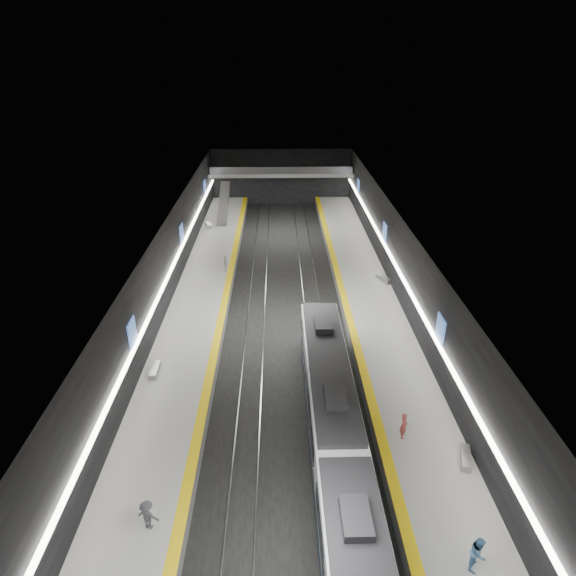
{
  "coord_description": "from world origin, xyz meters",
  "views": [
    {
      "loc": [
        -0.53,
        -34.28,
        21.17
      ],
      "look_at": [
        0.29,
        3.05,
        2.2
      ],
      "focal_mm": 30.0,
      "sensor_mm": 36.0,
      "label": 1
    }
  ],
  "objects_px": {
    "escalator": "(224,203)",
    "bench_right_far": "(384,279)",
    "passenger_right_b": "(478,553)",
    "passenger_left_b": "(148,515)",
    "passenger_right_a": "(404,426)",
    "bench_left_far": "(208,225)",
    "bench_left_near": "(155,370)",
    "passenger_left_a": "(225,264)",
    "train": "(342,477)",
    "bench_right_near": "(466,458)"
  },
  "relations": [
    {
      "from": "escalator",
      "to": "bench_right_far",
      "type": "height_order",
      "value": "escalator"
    },
    {
      "from": "passenger_right_b",
      "to": "passenger_left_b",
      "type": "xyz_separation_m",
      "value": [
        -14.5,
        2.21,
        -0.08
      ]
    },
    {
      "from": "passenger_right_a",
      "to": "bench_right_far",
      "type": "bearing_deg",
      "value": 5.39
    },
    {
      "from": "bench_left_far",
      "to": "passenger_right_b",
      "type": "bearing_deg",
      "value": -87.12
    },
    {
      "from": "bench_left_near",
      "to": "passenger_left_b",
      "type": "xyz_separation_m",
      "value": [
        2.41,
        -11.91,
        0.6
      ]
    },
    {
      "from": "passenger_left_a",
      "to": "train",
      "type": "bearing_deg",
      "value": 12.99
    },
    {
      "from": "bench_right_near",
      "to": "passenger_left_b",
      "type": "xyz_separation_m",
      "value": [
        -16.17,
        -3.66,
        0.6
      ]
    },
    {
      "from": "escalator",
      "to": "passenger_left_b",
      "type": "xyz_separation_m",
      "value": [
        0.83,
        -45.17,
        -1.09
      ]
    },
    {
      "from": "passenger_right_a",
      "to": "passenger_right_b",
      "type": "height_order",
      "value": "passenger_right_b"
    },
    {
      "from": "bench_left_near",
      "to": "passenger_left_a",
      "type": "bearing_deg",
      "value": 77.69
    },
    {
      "from": "train",
      "to": "passenger_left_b",
      "type": "distance_m",
      "value": 9.32
    },
    {
      "from": "train",
      "to": "bench_right_far",
      "type": "height_order",
      "value": "train"
    },
    {
      "from": "passenger_left_b",
      "to": "bench_left_far",
      "type": "bearing_deg",
      "value": -70.35
    },
    {
      "from": "bench_right_far",
      "to": "bench_right_near",
      "type": "bearing_deg",
      "value": -114.9
    },
    {
      "from": "passenger_right_b",
      "to": "passenger_right_a",
      "type": "bearing_deg",
      "value": 40.41
    },
    {
      "from": "passenger_right_a",
      "to": "train",
      "type": "bearing_deg",
      "value": 147.84
    },
    {
      "from": "bench_right_far",
      "to": "passenger_right_a",
      "type": "distance_m",
      "value": 20.61
    },
    {
      "from": "bench_right_far",
      "to": "escalator",
      "type": "bearing_deg",
      "value": 106.51
    },
    {
      "from": "passenger_right_a",
      "to": "passenger_left_b",
      "type": "xyz_separation_m",
      "value": [
        -13.17,
        -5.51,
        -0.03
      ]
    },
    {
      "from": "bench_right_far",
      "to": "passenger_right_b",
      "type": "bearing_deg",
      "value": -118.29
    },
    {
      "from": "bench_right_near",
      "to": "bench_right_far",
      "type": "distance_m",
      "value": 22.23
    },
    {
      "from": "train",
      "to": "passenger_right_a",
      "type": "bearing_deg",
      "value": 44.08
    },
    {
      "from": "escalator",
      "to": "bench_left_near",
      "type": "relative_size",
      "value": 4.61
    },
    {
      "from": "bench_left_far",
      "to": "passenger_right_a",
      "type": "relative_size",
      "value": 1.04
    },
    {
      "from": "bench_left_near",
      "to": "passenger_left_b",
      "type": "distance_m",
      "value": 12.16
    },
    {
      "from": "passenger_left_a",
      "to": "passenger_right_b",
      "type": "bearing_deg",
      "value": 19.77
    },
    {
      "from": "passenger_left_b",
      "to": "passenger_right_a",
      "type": "bearing_deg",
      "value": -141.09
    },
    {
      "from": "train",
      "to": "passenger_left_a",
      "type": "bearing_deg",
      "value": 107.14
    },
    {
      "from": "bench_right_near",
      "to": "passenger_left_b",
      "type": "relative_size",
      "value": 1.08
    },
    {
      "from": "train",
      "to": "bench_right_near",
      "type": "bearing_deg",
      "value": 16.17
    },
    {
      "from": "bench_right_far",
      "to": "bench_left_far",
      "type": "bearing_deg",
      "value": 114.91
    },
    {
      "from": "bench_left_near",
      "to": "passenger_left_b",
      "type": "height_order",
      "value": "passenger_left_b"
    },
    {
      "from": "bench_right_far",
      "to": "passenger_left_a",
      "type": "relative_size",
      "value": 1.21
    },
    {
      "from": "bench_right_far",
      "to": "passenger_left_a",
      "type": "height_order",
      "value": "passenger_left_a"
    },
    {
      "from": "escalator",
      "to": "passenger_right_b",
      "type": "relative_size",
      "value": 4.5
    },
    {
      "from": "passenger_left_a",
      "to": "passenger_left_b",
      "type": "height_order",
      "value": "passenger_left_b"
    },
    {
      "from": "passenger_left_a",
      "to": "passenger_right_a",
      "type": "bearing_deg",
      "value": 23.98
    },
    {
      "from": "passenger_left_a",
      "to": "passenger_left_b",
      "type": "distance_m",
      "value": 28.53
    },
    {
      "from": "escalator",
      "to": "bench_right_far",
      "type": "relative_size",
      "value": 4.22
    },
    {
      "from": "passenger_right_a",
      "to": "passenger_right_b",
      "type": "xyz_separation_m",
      "value": [
        1.33,
        -7.73,
        0.05
      ]
    },
    {
      "from": "bench_right_far",
      "to": "bench_left_near",
      "type": "bearing_deg",
      "value": -167.93
    },
    {
      "from": "passenger_right_b",
      "to": "passenger_left_a",
      "type": "xyz_separation_m",
      "value": [
        -13.63,
        30.73,
        -0.1
      ]
    },
    {
      "from": "escalator",
      "to": "passenger_right_b",
      "type": "xyz_separation_m",
      "value": [
        15.34,
        -47.38,
        -1.01
      ]
    },
    {
      "from": "train",
      "to": "passenger_left_a",
      "type": "relative_size",
      "value": 19.11
    },
    {
      "from": "bench_right_near",
      "to": "passenger_left_b",
      "type": "height_order",
      "value": "passenger_left_b"
    },
    {
      "from": "bench_left_near",
      "to": "bench_left_far",
      "type": "height_order",
      "value": "bench_left_far"
    },
    {
      "from": "train",
      "to": "escalator",
      "type": "xyz_separation_m",
      "value": [
        -10.0,
        43.53,
        0.7
      ]
    },
    {
      "from": "bench_left_far",
      "to": "passenger_left_b",
      "type": "height_order",
      "value": "passenger_left_b"
    },
    {
      "from": "bench_left_near",
      "to": "bench_right_near",
      "type": "distance_m",
      "value": 20.32
    },
    {
      "from": "bench_left_near",
      "to": "passenger_right_a",
      "type": "distance_m",
      "value": 16.86
    }
  ]
}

